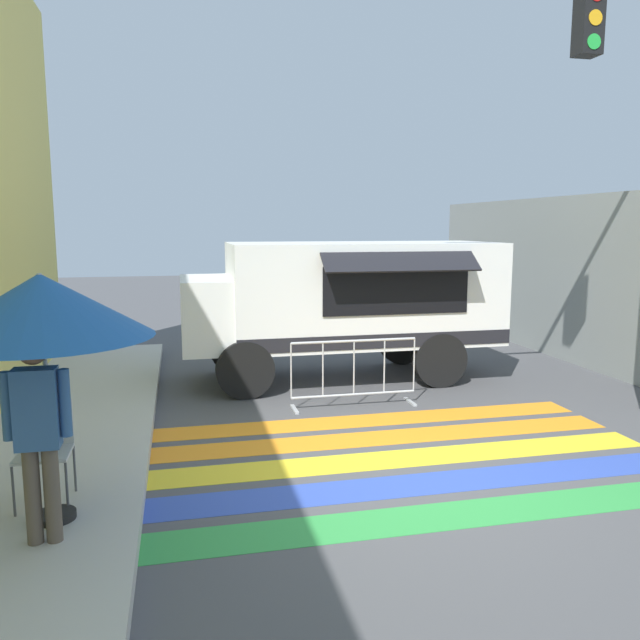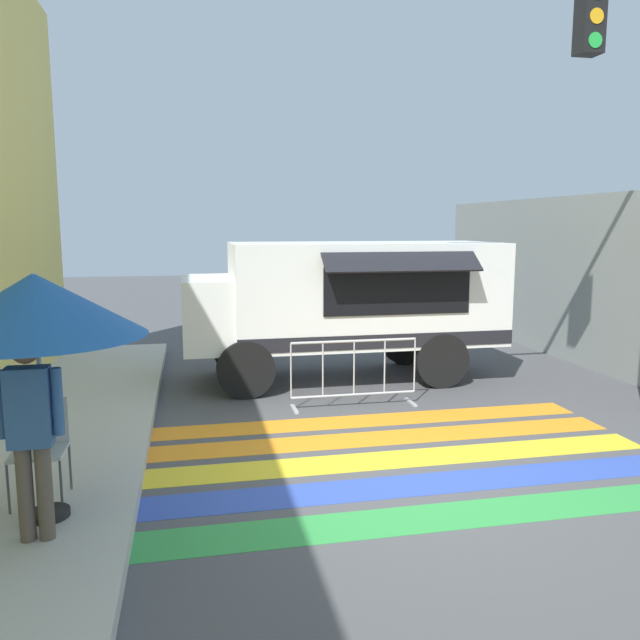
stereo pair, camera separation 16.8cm
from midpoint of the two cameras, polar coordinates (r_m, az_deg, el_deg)
ground_plane at (r=7.18m, az=9.48°, el=-14.28°), size 60.00×60.00×0.00m
crosswalk_painted at (r=7.74m, az=7.71°, el=-12.48°), size 6.40×3.60×0.01m
food_truck at (r=11.24m, az=2.37°, el=2.03°), size 5.62×2.52×2.48m
traffic_signal_pole at (r=10.03m, az=26.44°, el=16.64°), size 4.21×0.29×6.37m
patio_umbrella at (r=5.87m, az=-23.86°, el=1.16°), size 1.88×1.88×2.21m
folding_chair at (r=6.63m, az=-23.51°, el=-10.00°), size 0.48×0.48×0.95m
vendor_person at (r=5.66m, az=-24.19°, el=-8.75°), size 0.53×0.23×1.74m
barricade_front at (r=9.66m, az=3.62°, el=-4.93°), size 1.99×0.44×1.06m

